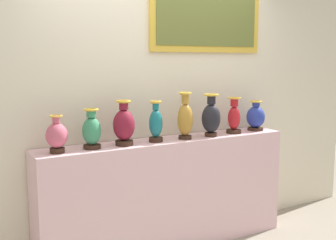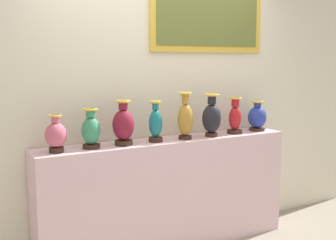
% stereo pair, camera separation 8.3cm
% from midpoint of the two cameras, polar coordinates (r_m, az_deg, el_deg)
% --- Properties ---
extents(display_shelf, '(2.44, 0.37, 1.04)m').
position_cam_midpoint_polar(display_shelf, '(3.94, -0.61, -10.11)').
color(display_shelf, beige).
rests_on(display_shelf, ground_plane).
extents(back_wall, '(5.17, 0.14, 3.00)m').
position_cam_midpoint_polar(back_wall, '(3.97, -2.22, 4.74)').
color(back_wall, beige).
rests_on(back_wall, ground_plane).
extents(vase_rose, '(0.17, 0.17, 0.30)m').
position_cam_midpoint_polar(vase_rose, '(3.37, -15.66, -2.10)').
color(vase_rose, '#382319').
rests_on(vase_rose, display_shelf).
extents(vase_jade, '(0.15, 0.15, 0.33)m').
position_cam_midpoint_polar(vase_jade, '(3.46, -11.07, -1.44)').
color(vase_jade, '#382319').
rests_on(vase_jade, display_shelf).
extents(vase_burgundy, '(0.18, 0.18, 0.39)m').
position_cam_midpoint_polar(vase_burgundy, '(3.55, -6.72, -0.70)').
color(vase_burgundy, '#382319').
rests_on(vase_burgundy, display_shelf).
extents(vase_teal, '(0.12, 0.12, 0.37)m').
position_cam_midpoint_polar(vase_teal, '(3.68, -2.33, -0.51)').
color(vase_teal, '#382319').
rests_on(vase_teal, display_shelf).
extents(vase_ochre, '(0.14, 0.14, 0.43)m').
position_cam_midpoint_polar(vase_ochre, '(3.81, 1.74, 0.19)').
color(vase_ochre, '#382319').
rests_on(vase_ochre, display_shelf).
extents(vase_onyx, '(0.18, 0.18, 0.41)m').
position_cam_midpoint_polar(vase_onyx, '(3.96, 5.32, 0.38)').
color(vase_onyx, '#382319').
rests_on(vase_onyx, display_shelf).
extents(vase_crimson, '(0.15, 0.15, 0.36)m').
position_cam_midpoint_polar(vase_crimson, '(4.16, 8.45, 0.34)').
color(vase_crimson, '#382319').
rests_on(vase_crimson, display_shelf).
extents(vase_cobalt, '(0.19, 0.19, 0.31)m').
position_cam_midpoint_polar(vase_cobalt, '(4.38, 11.37, 0.41)').
color(vase_cobalt, '#382319').
rests_on(vase_cobalt, display_shelf).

